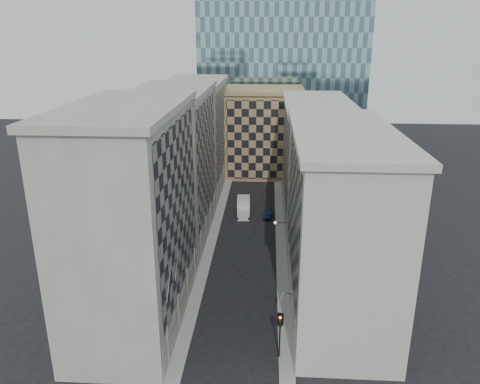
% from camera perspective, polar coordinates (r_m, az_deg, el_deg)
% --- Properties ---
extents(sidewalk_west, '(1.50, 100.00, 0.15)m').
position_cam_1_polar(sidewalk_west, '(70.96, -3.55, -6.25)').
color(sidewalk_west, gray).
rests_on(sidewalk_west, ground).
extents(sidewalk_east, '(1.50, 100.00, 0.15)m').
position_cam_1_polar(sidewalk_east, '(70.50, 5.01, -6.46)').
color(sidewalk_east, gray).
rests_on(sidewalk_east, ground).
extents(bldg_left_a, '(10.80, 22.80, 23.70)m').
position_cam_1_polar(bldg_left_a, '(50.30, -12.84, -3.08)').
color(bldg_left_a, gray).
rests_on(bldg_left_a, ground).
extents(bldg_left_b, '(10.80, 22.80, 22.70)m').
position_cam_1_polar(bldg_left_b, '(70.68, -7.98, 3.24)').
color(bldg_left_b, '#9C9891').
rests_on(bldg_left_b, ground).
extents(bldg_left_c, '(10.80, 22.80, 21.70)m').
position_cam_1_polar(bldg_left_c, '(91.82, -5.31, 6.69)').
color(bldg_left_c, gray).
rests_on(bldg_left_c, ground).
extents(bldg_right_a, '(10.80, 26.80, 20.70)m').
position_cam_1_polar(bldg_right_a, '(53.17, 11.74, -3.51)').
color(bldg_right_a, '#B7B3A7').
rests_on(bldg_right_a, ground).
extents(bldg_right_b, '(10.80, 28.80, 19.70)m').
position_cam_1_polar(bldg_right_b, '(78.75, 9.14, 3.71)').
color(bldg_right_b, '#B7B3A7').
rests_on(bldg_right_b, ground).
extents(tan_block, '(16.80, 14.80, 18.80)m').
position_cam_1_polar(tan_block, '(103.66, 2.91, 7.39)').
color(tan_block, '#9F8B54').
rests_on(tan_block, ground).
extents(church_tower, '(7.20, 7.20, 51.50)m').
position_cam_1_polar(church_tower, '(115.71, 2.12, 17.36)').
color(church_tower, '#2E2923').
rests_on(church_tower, ground).
extents(flagpoles_left, '(0.10, 6.33, 2.33)m').
position_cam_1_polar(flagpoles_left, '(46.38, -8.19, -10.00)').
color(flagpoles_left, gray).
rests_on(flagpoles_left, ground).
extents(bracket_lamp, '(1.98, 0.36, 0.36)m').
position_cam_1_polar(bracket_lamp, '(62.50, 4.48, -3.75)').
color(bracket_lamp, black).
rests_on(bracket_lamp, ground).
extents(traffic_light, '(0.61, 0.54, 4.82)m').
position_cam_1_polar(traffic_light, '(46.70, 4.91, -16.00)').
color(traffic_light, black).
rests_on(traffic_light, sidewalk_east).
extents(box_truck, '(2.39, 5.39, 2.91)m').
position_cam_1_polar(box_truck, '(81.13, 0.43, -1.96)').
color(box_truck, silver).
rests_on(box_truck, ground).
extents(dark_car, '(1.66, 3.93, 1.26)m').
position_cam_1_polar(dark_car, '(80.55, 3.46, -2.64)').
color(dark_car, black).
rests_on(dark_car, ground).
extents(shop_sign, '(1.26, 0.68, 0.80)m').
position_cam_1_polar(shop_sign, '(50.73, 5.28, -12.57)').
color(shop_sign, black).
rests_on(shop_sign, ground).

